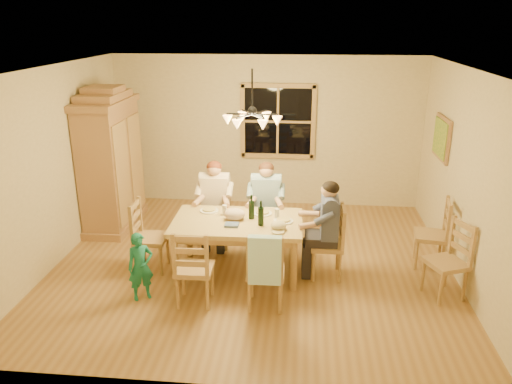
# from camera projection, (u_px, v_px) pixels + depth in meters

# --- Properties ---
(floor) EXTENTS (5.50, 5.50, 0.00)m
(floor) POSITION_uv_depth(u_px,v_px,m) (253.00, 263.00, 7.08)
(floor) COLOR olive
(floor) RESTS_ON ground
(ceiling) EXTENTS (5.50, 5.00, 0.02)m
(ceiling) POSITION_uv_depth(u_px,v_px,m) (252.00, 68.00, 6.18)
(ceiling) COLOR white
(ceiling) RESTS_ON wall_back
(wall_back) EXTENTS (5.50, 0.02, 2.70)m
(wall_back) POSITION_uv_depth(u_px,v_px,m) (267.00, 132.00, 8.98)
(wall_back) COLOR #C6B48C
(wall_back) RESTS_ON floor
(wall_left) EXTENTS (0.02, 5.00, 2.70)m
(wall_left) POSITION_uv_depth(u_px,v_px,m) (54.00, 167.00, 6.88)
(wall_left) COLOR #C6B48C
(wall_left) RESTS_ON floor
(wall_right) EXTENTS (0.02, 5.00, 2.70)m
(wall_right) POSITION_uv_depth(u_px,v_px,m) (466.00, 179.00, 6.38)
(wall_right) COLOR #C6B48C
(wall_right) RESTS_ON floor
(window) EXTENTS (1.30, 0.06, 1.30)m
(window) POSITION_uv_depth(u_px,v_px,m) (278.00, 121.00, 8.86)
(window) COLOR black
(window) RESTS_ON wall_back
(painting) EXTENTS (0.06, 0.78, 0.64)m
(painting) POSITION_uv_depth(u_px,v_px,m) (442.00, 138.00, 7.43)
(painting) COLOR #91613F
(painting) RESTS_ON wall_right
(chandelier) EXTENTS (0.77, 0.68, 0.71)m
(chandelier) POSITION_uv_depth(u_px,v_px,m) (252.00, 118.00, 6.39)
(chandelier) COLOR black
(chandelier) RESTS_ON ceiling
(armoire) EXTENTS (0.66, 1.40, 2.30)m
(armoire) POSITION_uv_depth(u_px,v_px,m) (111.00, 164.00, 8.06)
(armoire) COLOR #91613F
(armoire) RESTS_ON floor
(dining_table) EXTENTS (1.73, 1.07, 0.76)m
(dining_table) POSITION_uv_depth(u_px,v_px,m) (237.00, 228.00, 6.63)
(dining_table) COLOR #A9884B
(dining_table) RESTS_ON floor
(chair_far_left) EXTENTS (0.45, 0.43, 0.99)m
(chair_far_left) POSITION_uv_depth(u_px,v_px,m) (216.00, 227.00, 7.54)
(chair_far_left) COLOR #A07F46
(chair_far_left) RESTS_ON floor
(chair_far_right) EXTENTS (0.45, 0.43, 0.99)m
(chair_far_right) POSITION_uv_depth(u_px,v_px,m) (266.00, 229.00, 7.48)
(chair_far_right) COLOR #A07F46
(chair_far_right) RESTS_ON floor
(chair_near_left) EXTENTS (0.45, 0.43, 0.99)m
(chair_near_left) POSITION_uv_depth(u_px,v_px,m) (195.00, 280.00, 6.02)
(chair_near_left) COLOR #A07F46
(chair_near_left) RESTS_ON floor
(chair_near_right) EXTENTS (0.45, 0.43, 0.99)m
(chair_near_right) POSITION_uv_depth(u_px,v_px,m) (266.00, 283.00, 5.95)
(chair_near_right) COLOR #A07F46
(chair_near_right) RESTS_ON floor
(chair_end_left) EXTENTS (0.43, 0.45, 0.99)m
(chair_end_left) POSITION_uv_depth(u_px,v_px,m) (152.00, 249.00, 6.83)
(chair_end_left) COLOR #A07F46
(chair_end_left) RESTS_ON floor
(chair_end_right) EXTENTS (0.43, 0.45, 0.99)m
(chair_end_right) POSITION_uv_depth(u_px,v_px,m) (326.00, 255.00, 6.66)
(chair_end_right) COLOR #A07F46
(chair_end_right) RESTS_ON floor
(adult_woman) EXTENTS (0.40, 0.43, 0.87)m
(adult_woman) POSITION_uv_depth(u_px,v_px,m) (215.00, 194.00, 7.36)
(adult_woman) COLOR beige
(adult_woman) RESTS_ON floor
(adult_plaid_man) EXTENTS (0.40, 0.43, 0.87)m
(adult_plaid_man) POSITION_uv_depth(u_px,v_px,m) (266.00, 195.00, 7.30)
(adult_plaid_man) COLOR #2D5A7C
(adult_plaid_man) RESTS_ON floor
(adult_slate_man) EXTENTS (0.43, 0.40, 0.87)m
(adult_slate_man) POSITION_uv_depth(u_px,v_px,m) (328.00, 218.00, 6.48)
(adult_slate_man) COLOR #454B6E
(adult_slate_man) RESTS_ON floor
(towel) EXTENTS (0.38, 0.11, 0.58)m
(towel) POSITION_uv_depth(u_px,v_px,m) (265.00, 260.00, 5.64)
(towel) COLOR #B2E2F1
(towel) RESTS_ON chair_near_right
(wine_bottle_a) EXTENTS (0.08, 0.08, 0.33)m
(wine_bottle_a) POSITION_uv_depth(u_px,v_px,m) (251.00, 207.00, 6.61)
(wine_bottle_a) COLOR black
(wine_bottle_a) RESTS_ON dining_table
(wine_bottle_b) EXTENTS (0.08, 0.08, 0.33)m
(wine_bottle_b) POSITION_uv_depth(u_px,v_px,m) (261.00, 213.00, 6.40)
(wine_bottle_b) COLOR black
(wine_bottle_b) RESTS_ON dining_table
(plate_woman) EXTENTS (0.26, 0.26, 0.02)m
(plate_woman) POSITION_uv_depth(u_px,v_px,m) (209.00, 211.00, 6.91)
(plate_woman) COLOR white
(plate_woman) RESTS_ON dining_table
(plate_plaid) EXTENTS (0.26, 0.26, 0.02)m
(plate_plaid) POSITION_uv_depth(u_px,v_px,m) (262.00, 213.00, 6.81)
(plate_plaid) COLOR white
(plate_plaid) RESTS_ON dining_table
(plate_slate) EXTENTS (0.26, 0.26, 0.02)m
(plate_slate) POSITION_uv_depth(u_px,v_px,m) (283.00, 221.00, 6.55)
(plate_slate) COLOR white
(plate_slate) RESTS_ON dining_table
(wine_glass_a) EXTENTS (0.06, 0.06, 0.14)m
(wine_glass_a) POSITION_uv_depth(u_px,v_px,m) (225.00, 210.00, 6.76)
(wine_glass_a) COLOR silver
(wine_glass_a) RESTS_ON dining_table
(wine_glass_b) EXTENTS (0.06, 0.06, 0.14)m
(wine_glass_b) POSITION_uv_depth(u_px,v_px,m) (277.00, 214.00, 6.63)
(wine_glass_b) COLOR silver
(wine_glass_b) RESTS_ON dining_table
(cap) EXTENTS (0.20, 0.20, 0.11)m
(cap) POSITION_uv_depth(u_px,v_px,m) (278.00, 225.00, 6.30)
(cap) COLOR tan
(cap) RESTS_ON dining_table
(napkin) EXTENTS (0.18, 0.14, 0.03)m
(napkin) POSITION_uv_depth(u_px,v_px,m) (232.00, 225.00, 6.42)
(napkin) COLOR #485984
(napkin) RESTS_ON dining_table
(cloth_bundle) EXTENTS (0.28, 0.22, 0.15)m
(cloth_bundle) POSITION_uv_depth(u_px,v_px,m) (235.00, 214.00, 6.60)
(cloth_bundle) COLOR #C4A68E
(cloth_bundle) RESTS_ON dining_table
(child) EXTENTS (0.38, 0.34, 0.87)m
(child) POSITION_uv_depth(u_px,v_px,m) (141.00, 267.00, 6.07)
(child) COLOR #1B7C67
(child) RESTS_ON floor
(chair_spare_front) EXTENTS (0.56, 0.57, 0.99)m
(chair_spare_front) POSITION_uv_depth(u_px,v_px,m) (444.00, 274.00, 6.16)
(chair_spare_front) COLOR #A07F46
(chair_spare_front) RESTS_ON floor
(chair_spare_back) EXTENTS (0.48, 0.50, 0.99)m
(chair_spare_back) POSITION_uv_depth(u_px,v_px,m) (429.00, 245.00, 6.93)
(chair_spare_back) COLOR #A07F46
(chair_spare_back) RESTS_ON floor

